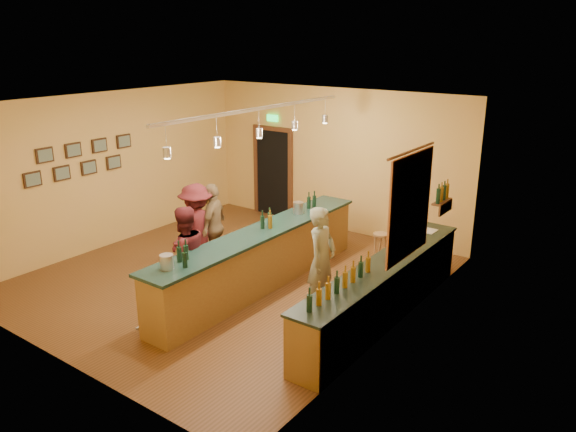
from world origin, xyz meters
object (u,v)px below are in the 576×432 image
Objects in this scene: back_counter at (383,290)px; customer_a at (184,257)px; customer_c at (197,228)px; tasting_bar at (261,255)px; bartender at (322,259)px; bar_stool at (381,241)px; customer_b at (214,226)px.

back_counter is 2.67× the size of customer_a.
back_counter is 3.71m from customer_c.
tasting_bar is 1.43m from customer_c.
bartender is 2.72m from customer_c.
customer_c is at bearing 85.89° from bartender.
bartender is 1.02× the size of customer_c.
back_counter is 2.67× the size of customer_c.
back_counter is at bearing 4.54° from tasting_bar.
bar_stool is (2.60, 2.37, -0.38)m from customer_c.
customer_b is at bearing 171.72° from tasting_bar.
bartender reaches higher than customer_a.
tasting_bar is at bearing 59.28° from customer_b.
customer_b is (-2.62, 0.29, -0.04)m from bartender.
back_counter is 2.75× the size of customer_b.
customer_b reaches higher than tasting_bar.
bar_stool is (1.21, 2.20, -0.14)m from tasting_bar.
bar_stool is at bearing 135.42° from customer_c.
bartender is at bearing 61.33° from customer_b.
bar_stool is at bearing 117.94° from back_counter.
customer_b is (-1.30, 0.19, 0.22)m from tasting_bar.
back_counter reaches higher than bar_stool.
customer_a is 1.00× the size of customer_c.
customer_b is 3.23m from bar_stool.
customer_b is (-3.58, 0.01, 0.34)m from back_counter.
customer_c reaches higher than bar_stool.
back_counter is 3.59m from customer_b.
customer_b is 2.69× the size of bar_stool.
tasting_bar is 2.52m from bar_stool.
bar_stool is at bearing -2.64° from bartender.
customer_c is (-2.72, -0.07, -0.01)m from bartender.
customer_a is at bearing -116.70° from bar_stool.
customer_a is 2.76× the size of bar_stool.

